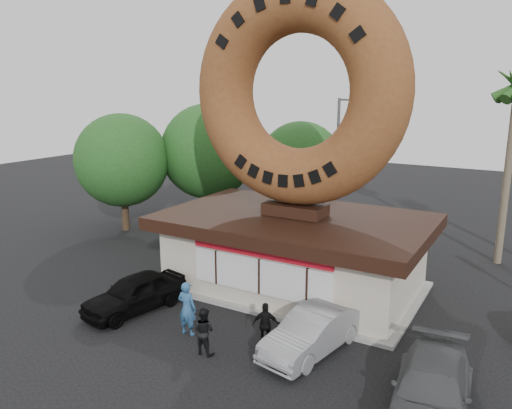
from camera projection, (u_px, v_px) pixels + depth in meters
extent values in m
plane|color=black|center=(217.00, 347.00, 17.02)|extent=(90.00, 90.00, 0.00)
cube|color=beige|center=(294.00, 255.00, 21.73)|extent=(10.00, 6.00, 3.00)
cube|color=#999993|center=(294.00, 285.00, 22.06)|extent=(10.60, 6.60, 0.15)
cube|color=#3F3F3F|center=(295.00, 221.00, 21.37)|extent=(10.00, 6.00, 0.10)
cube|color=black|center=(295.00, 222.00, 21.38)|extent=(11.20, 7.20, 0.55)
cube|color=silver|center=(260.00, 276.00, 19.15)|extent=(6.00, 0.12, 1.40)
cube|color=#B60F1D|center=(260.00, 252.00, 18.90)|extent=(6.00, 0.10, 0.45)
cube|color=black|center=(295.00, 209.00, 21.26)|extent=(2.60, 1.40, 0.50)
torus|color=brown|center=(297.00, 92.00, 20.13)|extent=(9.27, 2.36, 9.27)
cylinder|color=#473321|center=(209.00, 198.00, 32.23)|extent=(0.44, 0.44, 3.30)
sphere|color=#224619|center=(208.00, 151.00, 31.53)|extent=(6.00, 6.00, 6.00)
cylinder|color=#473321|center=(299.00, 205.00, 31.27)|extent=(0.44, 0.44, 2.86)
sphere|color=#224619|center=(300.00, 164.00, 30.67)|extent=(5.20, 5.20, 5.20)
cylinder|color=#473321|center=(125.00, 205.00, 30.59)|extent=(0.44, 0.44, 3.08)
sphere|color=#224619|center=(122.00, 160.00, 29.95)|extent=(5.60, 5.60, 5.60)
cylinder|color=#726651|center=(507.00, 175.00, 24.11)|extent=(0.36, 0.36, 9.00)
cylinder|color=#59595E|center=(337.00, 164.00, 30.55)|extent=(0.18, 0.18, 8.00)
cylinder|color=#59595E|center=(354.00, 100.00, 29.21)|extent=(1.80, 0.12, 0.12)
cube|color=#59595E|center=(369.00, 101.00, 28.78)|extent=(0.45, 0.20, 0.12)
imported|color=#295582|center=(187.00, 308.00, 17.66)|extent=(0.75, 0.52, 1.99)
imported|color=black|center=(204.00, 331.00, 16.43)|extent=(0.78, 0.61, 1.61)
imported|color=black|center=(266.00, 325.00, 16.89)|extent=(0.99, 0.72, 1.57)
imported|color=black|center=(135.00, 293.00, 19.62)|extent=(2.58, 4.56, 1.47)
imported|color=gray|center=(312.00, 332.00, 16.57)|extent=(2.27, 4.48, 1.41)
imported|color=#505254|center=(431.00, 390.00, 13.38)|extent=(2.45, 5.07, 1.42)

